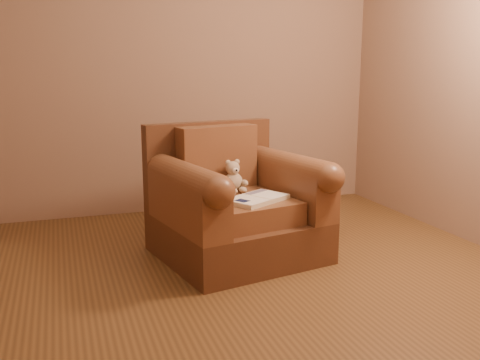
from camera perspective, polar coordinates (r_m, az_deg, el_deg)
name	(u,v)px	position (r m, az deg, el deg)	size (l,w,h in m)	color
floor	(233,294)	(3.18, -0.72, -12.01)	(4.00, 4.00, 0.00)	brown
armchair	(234,206)	(3.71, -0.60, -2.80)	(1.17, 1.13, 0.90)	#512F1B
teddy_bear	(234,179)	(3.77, -0.65, 0.06)	(0.17, 0.19, 0.23)	tan
guidebook	(257,199)	(3.51, 1.80, -2.02)	(0.48, 0.42, 0.03)	beige
side_table	(316,202)	(4.13, 8.12, -2.35)	(0.38, 0.38, 0.53)	gold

